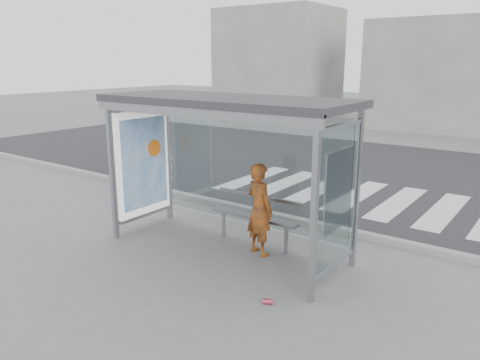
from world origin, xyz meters
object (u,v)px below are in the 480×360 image
bus_shelter (209,134)px  bench (254,216)px  person (259,209)px  soda_can (268,302)px

bus_shelter → bench: (0.61, 0.46, -1.46)m
person → bus_shelter: bearing=29.7°
bench → bus_shelter: bearing=-142.6°
bus_shelter → person: bus_shelter is taller
bus_shelter → bench: bus_shelter is taller
bench → soda_can: (1.33, -1.63, -0.49)m
bench → person: bearing=-43.9°
bus_shelter → person: size_ratio=2.71×
person → bench: person is taller
person → soda_can: size_ratio=11.67×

